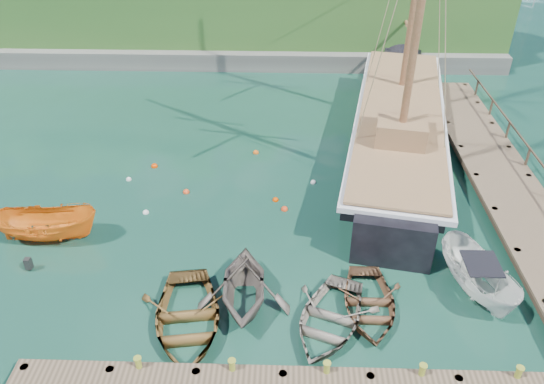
{
  "coord_description": "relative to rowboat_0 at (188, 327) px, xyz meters",
  "views": [
    {
      "loc": [
        0.6,
        -15.91,
        14.75
      ],
      "look_at": [
        0.02,
        3.01,
        2.0
      ],
      "focal_mm": 35.0,
      "sensor_mm": 36.0,
      "label": 1
    }
  ],
  "objects": [
    {
      "name": "mooring_buoy_7",
      "position": [
        3.42,
        7.36,
        0.0
      ],
      "size": [
        0.33,
        0.33,
        0.33
      ],
      "primitive_type": "sphere",
      "color": "red",
      "rests_on": "ground"
    },
    {
      "name": "cabin_boat_white",
      "position": [
        10.88,
        2.16,
        0.0
      ],
      "size": [
        2.83,
        4.75,
        1.72
      ],
      "primitive_type": "imported",
      "rotation": [
        0.0,
        0.0,
        0.27
      ],
      "color": "white",
      "rests_on": "ground"
    },
    {
      "name": "bollard_1",
      "position": [
        1.86,
        -2.23,
        0.0
      ],
      "size": [
        0.26,
        0.26,
        0.45
      ],
      "primitive_type": "cylinder",
      "color": "olive",
      "rests_on": "ground"
    },
    {
      "name": "rowboat_2",
      "position": [
        6.62,
        1.02,
        0.0
      ],
      "size": [
        2.9,
        4.04,
        0.83
      ],
      "primitive_type": "imported",
      "rotation": [
        0.0,
        0.0,
        -0.0
      ],
      "color": "brown",
      "rests_on": "ground"
    },
    {
      "name": "mooring_buoy_4",
      "position": [
        -3.6,
        11.08,
        0.0
      ],
      "size": [
        0.35,
        0.35,
        0.35
      ],
      "primitive_type": "sphere",
      "color": "#E73B00",
      "rests_on": "ground"
    },
    {
      "name": "schooner",
      "position": [
        9.59,
        13.17,
        1.06
      ],
      "size": [
        8.12,
        26.13,
        19.06
      ],
      "rotation": [
        0.0,
        0.0,
        -0.19
      ],
      "color": "black",
      "rests_on": "ground"
    },
    {
      "name": "mooring_buoy_3",
      "position": [
        4.87,
        9.75,
        0.0
      ],
      "size": [
        0.29,
        0.29,
        0.29
      ],
      "primitive_type": "sphere",
      "color": "white",
      "rests_on": "ground"
    },
    {
      "name": "rowboat_0",
      "position": [
        0.0,
        0.0,
        0.0
      ],
      "size": [
        4.25,
        5.44,
        1.03
      ],
      "primitive_type": "imported",
      "rotation": [
        0.0,
        0.0,
        0.15
      ],
      "color": "brown",
      "rests_on": "ground"
    },
    {
      "name": "bollard_0",
      "position": [
        -1.14,
        -2.23,
        0.0
      ],
      "size": [
        0.26,
        0.26,
        0.45
      ],
      "primitive_type": "cylinder",
      "color": "olive",
      "rests_on": "ground"
    },
    {
      "name": "mooring_buoy_2",
      "position": [
        2.98,
        8.12,
        0.0
      ],
      "size": [
        0.3,
        0.3,
        0.3
      ],
      "primitive_type": "sphere",
      "color": "#DC3F00",
      "rests_on": "ground"
    },
    {
      "name": "mooring_buoy_1",
      "position": [
        -1.49,
        8.67,
        0.0
      ],
      "size": [
        0.33,
        0.33,
        0.33
      ],
      "primitive_type": "sphere",
      "color": "#DE451A",
      "rests_on": "ground"
    },
    {
      "name": "mooring_buoy_5",
      "position": [
        1.76,
        12.73,
        0.0
      ],
      "size": [
        0.32,
        0.32,
        0.32
      ],
      "primitive_type": "sphere",
      "color": "#DF5B12",
      "rests_on": "ground"
    },
    {
      "name": "dock_east",
      "position": [
        14.36,
        9.87,
        0.43
      ],
      "size": [
        3.2,
        24.0,
        1.1
      ],
      "color": "#483B2C",
      "rests_on": "ground"
    },
    {
      "name": "mooring_buoy_6",
      "position": [
        -4.64,
        9.74,
        0.0
      ],
      "size": [
        0.29,
        0.29,
        0.29
      ],
      "primitive_type": "sphere",
      "color": "silver",
      "rests_on": "ground"
    },
    {
      "name": "rowboat_1",
      "position": [
        1.96,
        1.27,
        0.0
      ],
      "size": [
        3.72,
        4.27,
        2.18
      ],
      "primitive_type": "imported",
      "rotation": [
        0.0,
        0.0,
        0.04
      ],
      "color": "#62574F",
      "rests_on": "ground"
    },
    {
      "name": "ground",
      "position": [
        2.86,
        2.87,
        0.0
      ],
      "size": [
        160.0,
        160.0,
        0.0
      ],
      "primitive_type": "plane",
      "color": "#113526",
      "rests_on": "ground"
    },
    {
      "name": "mooring_buoy_0",
      "position": [
        -3.1,
        6.89,
        0.0
      ],
      "size": [
        0.29,
        0.29,
        0.29
      ],
      "primitive_type": "sphere",
      "color": "silver",
      "rests_on": "ground"
    },
    {
      "name": "motorboat_orange",
      "position": [
        -6.83,
        4.83,
        0.0
      ],
      "size": [
        4.55,
        1.84,
        1.74
      ],
      "primitive_type": "imported",
      "rotation": [
        0.0,
        0.0,
        1.6
      ],
      "color": "orange",
      "rests_on": "ground"
    },
    {
      "name": "rowboat_3",
      "position": [
        5.08,
        0.22,
        0.0
      ],
      "size": [
        4.51,
        5.23,
        0.91
      ],
      "primitive_type": "imported",
      "rotation": [
        0.0,
        0.0,
        -0.37
      ],
      "color": "#70685C",
      "rests_on": "ground"
    },
    {
      "name": "bollard_2",
      "position": [
        4.86,
        -2.23,
        0.0
      ],
      "size": [
        0.26,
        0.26,
        0.45
      ],
      "primitive_type": "cylinder",
      "color": "olive",
      "rests_on": "ground"
    }
  ]
}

